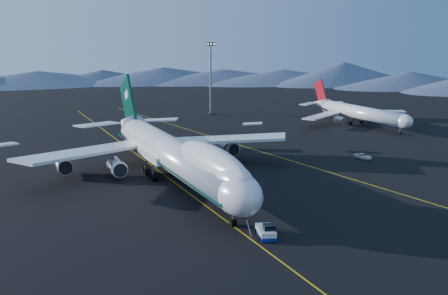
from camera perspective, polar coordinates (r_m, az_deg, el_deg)
name	(u,v)px	position (r m, az deg, el deg)	size (l,w,h in m)	color
ground	(173,182)	(100.16, -5.81, -3.91)	(500.00, 500.00, 0.00)	black
taxiway_line_main	(173,182)	(100.16, -5.81, -3.91)	(0.25, 220.00, 0.01)	#C4A60B
taxiway_line_side	(276,156)	(121.57, 5.95, -0.98)	(0.25, 200.00, 0.01)	#C4A60B
boeing_747	(173,153)	(98.72, -5.89, -0.67)	(59.62, 72.43, 19.37)	silver
pushback_tug	(266,232)	(73.18, 4.80, -9.65)	(3.65, 5.08, 2.00)	silver
second_jet	(358,112)	(169.97, 15.01, 3.91)	(42.30, 47.79, 13.60)	silver
service_van	(363,156)	(122.67, 15.60, -0.97)	(2.06, 4.47, 1.24)	silver
floodlight_mast	(211,78)	(186.41, -1.55, 7.92)	(3.26, 2.45, 26.41)	black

